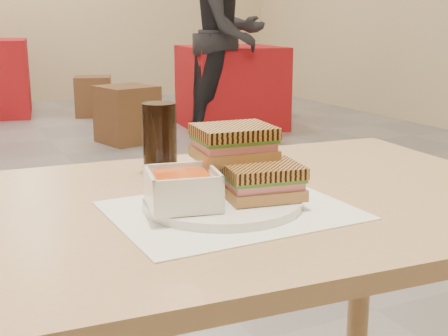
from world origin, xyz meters
name	(u,v)px	position (x,y,z in m)	size (l,w,h in m)	color
main_table	(200,265)	(-0.01, -1.94, 0.64)	(1.24, 0.78, 0.75)	tan
tray_liner	(231,210)	(0.02, -2.01, 0.75)	(0.38, 0.30, 0.00)	white
plate	(223,202)	(0.02, -1.98, 0.76)	(0.26, 0.26, 0.01)	white
soup_bowl	(183,190)	(-0.06, -2.00, 0.79)	(0.12, 0.12, 0.06)	white
panini_lower	(262,180)	(0.07, -2.01, 0.79)	(0.13, 0.12, 0.05)	#B68245
panini_upper	(234,142)	(0.06, -1.94, 0.85)	(0.14, 0.12, 0.06)	#B68245
cola_glass	(160,139)	(0.00, -1.74, 0.82)	(0.07, 0.07, 0.14)	black
bg_table_1	(231,87)	(2.21, 2.37, 0.39)	(0.96, 0.96, 0.77)	#A70F20
bg_chair_1l	(127,114)	(1.09, 2.11, 0.24)	(0.52, 0.52, 0.48)	brown
bg_chair_1r	(268,97)	(2.87, 2.77, 0.21)	(0.48, 0.48, 0.42)	brown
bg_chair_2r	(93,96)	(1.19, 3.63, 0.21)	(0.47, 0.47, 0.42)	brown
patron_b	(232,34)	(2.03, 2.00, 0.90)	(1.09, 1.00, 1.80)	black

